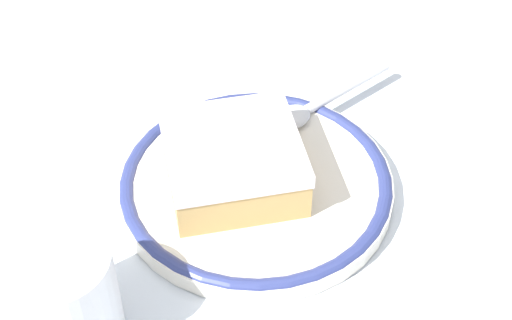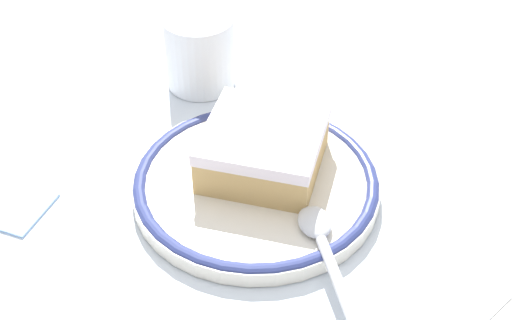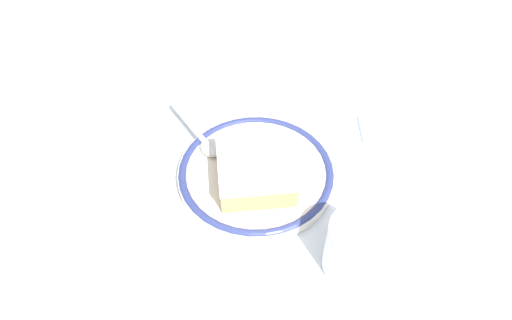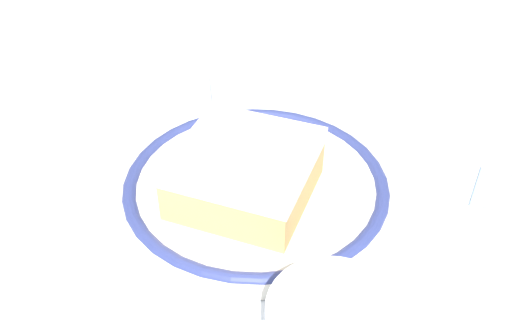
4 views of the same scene
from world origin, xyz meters
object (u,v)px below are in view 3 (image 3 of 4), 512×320
Objects in this scene: plate at (256,173)px; sugar_packet at (371,128)px; cup at (355,250)px; cake_slice at (257,168)px; spoon at (201,137)px.

sugar_packet is (0.15, -0.10, -0.01)m from plate.
cup reaches higher than sugar_packet.
cup is at bearing -167.57° from sugar_packet.
sugar_packet is (0.16, -0.10, -0.03)m from cake_slice.
cup is (-0.05, -0.14, -0.00)m from cake_slice.
cake_slice reaches higher than spoon.
spoon is at bearing 125.01° from sugar_packet.
spoon is 0.25m from cup.
cake_slice is 0.15m from cup.
cup reaches higher than cake_slice.
plate is 0.16m from cup.
spoon is (0.01, 0.09, 0.01)m from plate.
spoon is 1.62× the size of cup.
cake_slice is 2.53× the size of sugar_packet.
plate is 0.18m from sugar_packet.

